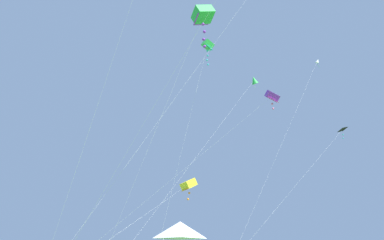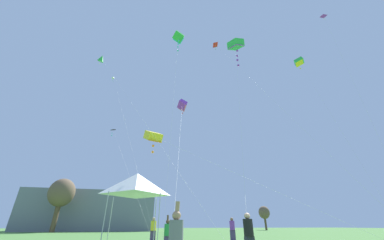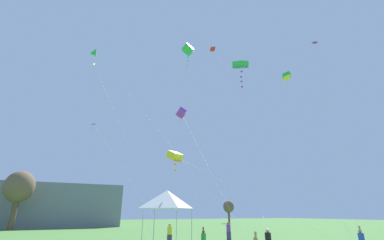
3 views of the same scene
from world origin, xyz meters
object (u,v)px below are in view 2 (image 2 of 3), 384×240
(kite_green_box_4, at_px, (299,62))
(kite_red_delta_3, at_px, (216,46))
(kite_black_delta_9, at_px, (113,130))
(person_black_shirt, at_px, (249,233))
(kite_green_box_8, at_px, (178,37))
(kite_green_box_0, at_px, (236,45))
(kite_yellow_box_2, at_px, (153,137))
(person_grey_shirt, at_px, (176,240))
(person_yellow_shirt, at_px, (153,229))
(person_green_shirt, at_px, (167,233))
(kite_purple_delta_6, at_px, (325,18))
(kite_purple_box_1, at_px, (182,105))
(festival_tent, at_px, (137,184))
(kite_green_diamond_5, at_px, (102,58))
(person_purple_shirt, at_px, (232,228))
(kite_white_diamond_7, at_px, (114,78))

(kite_green_box_4, bearing_deg, kite_red_delta_3, 172.64)
(kite_green_box_4, xyz_separation_m, kite_black_delta_9, (-27.10, 14.03, -8.10))
(person_black_shirt, relative_size, kite_green_box_4, 0.07)
(kite_green_box_8, distance_m, kite_black_delta_9, 19.65)
(kite_green_box_0, bearing_deg, kite_yellow_box_2, -179.41)
(kite_black_delta_9, bearing_deg, kite_green_box_0, -52.73)
(person_grey_shirt, xyz_separation_m, person_yellow_shirt, (0.31, 12.71, 0.09))
(kite_red_delta_3, height_order, kite_green_box_8, kite_red_delta_3)
(person_green_shirt, xyz_separation_m, kite_green_box_4, (20.06, 8.10, 22.78))
(kite_black_delta_9, bearing_deg, kite_purple_delta_6, -38.99)
(kite_purple_box_1, relative_size, kite_red_delta_3, 0.69)
(festival_tent, xyz_separation_m, kite_green_diamond_5, (-6.83, 9.76, 18.41))
(kite_purple_box_1, bearing_deg, person_purple_shirt, -45.59)
(kite_green_box_0, height_order, kite_purple_box_1, kite_green_box_0)
(kite_red_delta_3, distance_m, kite_green_diamond_5, 16.74)
(kite_purple_box_1, relative_size, kite_green_box_4, 0.75)
(person_grey_shirt, relative_size, person_yellow_shirt, 1.01)
(kite_white_diamond_7, bearing_deg, kite_red_delta_3, -35.28)
(kite_green_box_4, bearing_deg, kite_yellow_box_2, -167.25)
(person_purple_shirt, height_order, kite_yellow_box_2, kite_yellow_box_2)
(kite_green_box_0, height_order, kite_green_box_4, kite_green_box_4)
(kite_green_box_0, xyz_separation_m, kite_red_delta_3, (0.21, 6.32, 6.13))
(person_black_shirt, relative_size, person_yellow_shirt, 0.96)
(kite_green_box_0, height_order, kite_green_diamond_5, kite_green_diamond_5)
(festival_tent, bearing_deg, kite_purple_box_1, 59.93)
(kite_green_box_4, relative_size, kite_green_box_8, 1.13)
(person_green_shirt, distance_m, kite_green_diamond_5, 26.20)
(kite_red_delta_3, height_order, kite_black_delta_9, kite_red_delta_3)
(kite_purple_box_1, bearing_deg, kite_red_delta_3, -6.93)
(kite_green_box_0, xyz_separation_m, kite_purple_box_1, (-4.71, 6.92, -4.52))
(festival_tent, xyz_separation_m, kite_purple_delta_6, (20.65, -1.44, 20.78))
(kite_purple_box_1, distance_m, kite_red_delta_3, 11.75)
(kite_yellow_box_2, relative_size, kite_green_box_8, 0.51)
(kite_white_diamond_7, height_order, kite_green_box_8, kite_white_diamond_7)
(kite_red_delta_3, bearing_deg, person_black_shirt, -108.58)
(kite_white_diamond_7, bearing_deg, festival_tent, -70.63)
(person_green_shirt, relative_size, kite_black_delta_9, 0.10)
(person_yellow_shirt, distance_m, kite_green_diamond_5, 23.72)
(person_green_shirt, bearing_deg, kite_black_delta_9, -33.81)
(kite_white_diamond_7, bearing_deg, kite_black_delta_9, 45.43)
(person_black_shirt, relative_size, kite_purple_box_1, 0.09)
(person_green_shirt, bearing_deg, person_yellow_shirt, -48.14)
(kite_green_box_0, xyz_separation_m, kite_green_diamond_5, (-15.96, 9.05, 2.73))
(kite_green_box_8, bearing_deg, kite_white_diamond_7, 119.95)
(festival_tent, xyz_separation_m, person_grey_shirt, (1.27, -9.45, -2.88))
(person_black_shirt, distance_m, kite_purple_delta_6, 28.81)
(kite_green_box_0, distance_m, kite_white_diamond_7, 24.01)
(person_purple_shirt, xyz_separation_m, kite_purple_box_1, (-3.89, 3.97, 13.94))
(kite_purple_box_1, height_order, kite_green_box_8, kite_green_box_8)
(kite_purple_delta_6, distance_m, kite_white_diamond_7, 33.38)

